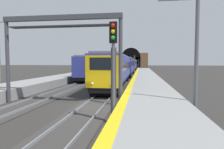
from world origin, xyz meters
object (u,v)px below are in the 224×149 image
at_px(railway_signal_near, 113,63).
at_px(catenary_mast_near, 196,52).
at_px(railway_signal_mid, 134,64).
at_px(railway_signal_far, 139,62).
at_px(train_adjacent_platform, 112,65).
at_px(overhead_signal_gantry, 61,37).
at_px(train_main_approaching, 129,65).

height_order(railway_signal_near, catenary_mast_near, catenary_mast_near).
xyz_separation_m(railway_signal_mid, railway_signal_far, (66.31, 0.00, 0.19)).
height_order(train_adjacent_platform, railway_signal_near, railway_signal_near).
bearing_deg(railway_signal_mid, overhead_signal_gantry, -9.55).
xyz_separation_m(railway_signal_near, overhead_signal_gantry, (3.99, 4.39, 1.88)).
height_order(railway_signal_mid, railway_signal_far, railway_signal_far).
bearing_deg(railway_signal_near, overhead_signal_gantry, -132.25).
bearing_deg(railway_signal_mid, railway_signal_near, 0.00).
bearing_deg(train_main_approaching, railway_signal_mid, 6.45).
distance_m(railway_signal_near, railway_signal_far, 96.42).
distance_m(railway_signal_near, catenary_mast_near, 4.86).
height_order(train_main_approaching, railway_signal_near, railway_signal_near).
bearing_deg(train_adjacent_platform, train_main_approaching, -97.85).
xyz_separation_m(railway_signal_far, catenary_mast_near, (-94.52, -4.43, 0.87)).
distance_m(railway_signal_near, railway_signal_mid, 30.11).
xyz_separation_m(train_main_approaching, overhead_signal_gantry, (-41.08, 2.51, 2.69)).
distance_m(train_main_approaching, railway_signal_near, 45.12).
bearing_deg(overhead_signal_gantry, railway_signal_mid, -9.55).
relative_size(train_adjacent_platform, railway_signal_near, 11.30).
bearing_deg(railway_signal_near, railway_signal_far, -180.00).
xyz_separation_m(train_adjacent_platform, railway_signal_near, (-45.66, -6.91, 0.79)).
bearing_deg(overhead_signal_gantry, railway_signal_far, -2.72).
relative_size(railway_signal_near, railway_signal_far, 1.10).
bearing_deg(catenary_mast_near, train_adjacent_platform, 14.52).
height_order(railway_signal_far, catenary_mast_near, catenary_mast_near).
bearing_deg(catenary_mast_near, railway_signal_mid, 8.92).
relative_size(railway_signal_far, overhead_signal_gantry, 0.52).
distance_m(train_adjacent_platform, railway_signal_mid, 17.02).
relative_size(train_adjacent_platform, overhead_signal_gantry, 6.49).
height_order(train_main_approaching, railway_signal_far, railway_signal_far).
height_order(train_main_approaching, overhead_signal_gantry, overhead_signal_gantry).
xyz_separation_m(train_main_approaching, catenary_mast_near, (-43.18, -6.31, 1.42)).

